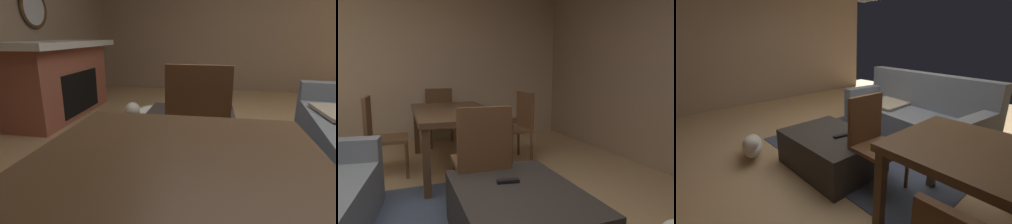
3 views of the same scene
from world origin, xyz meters
The scene contains 8 objects.
wall_right_window_side centered at (3.49, 0.00, 1.33)m, with size 0.12×6.32×2.66m, color #C4AA91.
ottoman_coffee_table centered at (0.03, -0.69, 0.21)m, with size 1.08×0.81×0.42m, color #2D2826.
tv_remote centered at (0.17, -0.66, 0.43)m, with size 0.05×0.16×0.02m, color black.
dining_table centered at (1.84, -0.59, 0.67)m, with size 1.75×0.95×0.74m.
dining_chair_east centered at (3.11, -0.59, 0.52)m, with size 0.45×0.45×0.93m.
dining_chair_south centered at (1.84, -1.46, 0.52)m, with size 0.46×0.46×0.93m.
dining_chair_west centered at (0.57, -0.59, 0.52)m, with size 0.46×0.46×0.93m.
dining_chair_north centered at (1.84, 0.28, 0.52)m, with size 0.45×0.45×0.93m.
Camera 2 is at (-1.60, 0.02, 1.19)m, focal length 29.79 mm.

